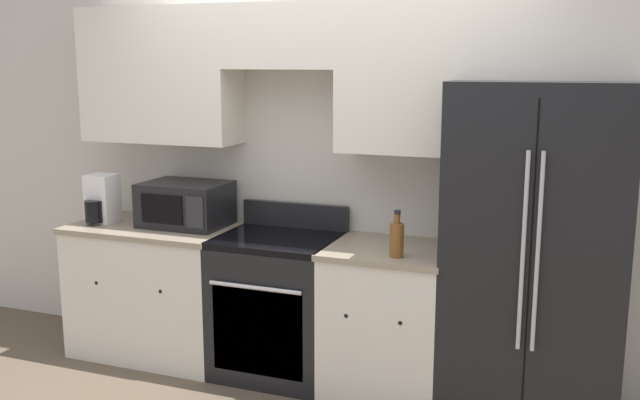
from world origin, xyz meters
name	(u,v)px	position (x,y,z in m)	size (l,w,h in m)	color
ground_plane	(301,400)	(0.00, 0.00, 0.00)	(12.00, 12.00, 0.00)	brown
wall_back	(338,128)	(0.02, 0.58, 1.53)	(8.00, 0.39, 2.60)	beige
lower_cabinets_left	(156,289)	(-1.17, 0.31, 0.44)	(1.09, 0.64, 0.88)	silver
lower_cabinets_right	(388,319)	(0.43, 0.31, 0.44)	(0.71, 0.64, 0.88)	silver
oven_range	(278,304)	(-0.28, 0.31, 0.45)	(0.73, 0.65, 1.04)	black
refrigerator	(535,251)	(1.24, 0.37, 0.92)	(0.93, 0.77, 1.84)	black
microwave	(186,204)	(-0.97, 0.38, 1.02)	(0.54, 0.41, 0.29)	black
bottle	(397,239)	(0.52, 0.13, 0.99)	(0.08, 0.08, 0.26)	brown
paper_towel_holder	(101,200)	(-1.55, 0.27, 1.03)	(0.18, 0.24, 0.32)	white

